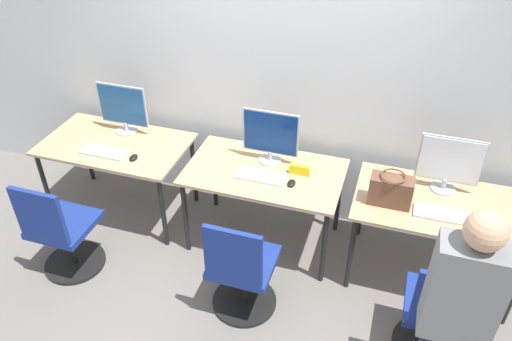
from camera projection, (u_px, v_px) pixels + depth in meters
The scene contains 20 objects.
ground_plane at pixel (251, 268), 4.04m from camera, with size 20.00×20.00×0.00m, color slate.
wall_back at pixel (284, 66), 3.89m from camera, with size 12.00×0.05×2.80m.
desk_left at pixel (116, 150), 4.28m from camera, with size 1.23×0.73×0.72m.
monitor_left at pixel (123, 108), 4.27m from camera, with size 0.45×0.18×0.44m.
keyboard_left at pixel (104, 152), 4.11m from camera, with size 0.39×0.15×0.02m.
mouse_left at pixel (134, 157), 4.03m from camera, with size 0.06×0.09×0.03m.
office_chair_left at pixel (62, 235), 3.83m from camera, with size 0.48×0.48×0.89m.
desk_center at pixel (264, 178), 3.95m from camera, with size 1.23×0.73×0.72m.
monitor_center at pixel (270, 136), 3.89m from camera, with size 0.45×0.18×0.44m.
keyboard_center at pixel (261, 176), 3.83m from camera, with size 0.39×0.15×0.02m.
mouse_center at pixel (292, 183), 3.75m from camera, with size 0.06×0.09×0.03m.
office_chair_center at pixel (241, 274), 3.50m from camera, with size 0.48×0.48×0.89m.
desk_right at pixel (440, 211), 3.62m from camera, with size 1.23×0.73×0.72m.
monitor_right at pixel (449, 163), 3.58m from camera, with size 0.45×0.18×0.44m.
keyboard_right at pixel (442, 214), 3.46m from camera, with size 0.39×0.15×0.02m.
mouse_right at pixel (481, 219), 3.42m from camera, with size 0.06×0.09×0.03m.
office_chair_right at pixel (438, 319), 3.19m from camera, with size 0.48×0.48×0.89m.
person_right at pixel (455, 316), 2.63m from camera, with size 0.36×0.20×1.54m.
handbag at pixel (391, 190), 3.52m from camera, with size 0.30×0.18×0.25m.
placard_center at pixel (299, 170), 3.85m from camera, with size 0.16×0.03×0.08m.
Camera 1 is at (0.91, -2.69, 2.99)m, focal length 35.00 mm.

